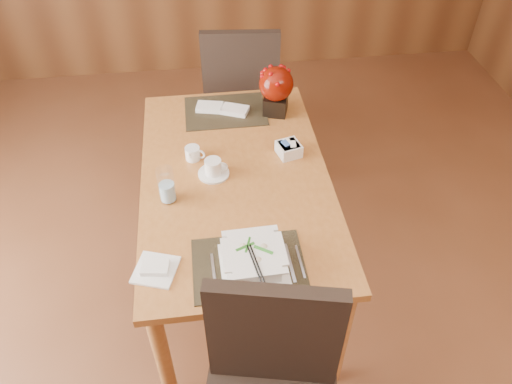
{
  "coord_description": "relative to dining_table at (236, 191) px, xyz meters",
  "views": [
    {
      "loc": [
        -0.13,
        -1.19,
        2.34
      ],
      "look_at": [
        0.07,
        0.35,
        0.87
      ],
      "focal_mm": 35.0,
      "sensor_mm": 36.0,
      "label": 1
    }
  ],
  "objects": [
    {
      "name": "coffee_cup",
      "position": [
        -0.1,
        0.03,
        0.13
      ],
      "size": [
        0.15,
        0.15,
        0.09
      ],
      "rotation": [
        0.0,
        0.0,
        -0.22
      ],
      "color": "white",
      "rests_on": "dining_table"
    },
    {
      "name": "bread_plate",
      "position": [
        -0.37,
        -0.53,
        0.1
      ],
      "size": [
        0.2,
        0.2,
        0.01
      ],
      "primitive_type": "cube",
      "rotation": [
        0.0,
        0.0,
        -0.32
      ],
      "color": "white",
      "rests_on": "dining_table"
    },
    {
      "name": "napkins_far",
      "position": [
        -0.01,
        0.55,
        0.12
      ],
      "size": [
        0.31,
        0.19,
        0.03
      ],
      "primitive_type": null,
      "rotation": [
        0.0,
        0.0,
        -0.33
      ],
      "color": "white",
      "rests_on": "dining_table"
    },
    {
      "name": "water_glass",
      "position": [
        -0.32,
        -0.12,
        0.19
      ],
      "size": [
        0.1,
        0.1,
        0.18
      ],
      "primitive_type": "cylinder",
      "rotation": [
        0.0,
        0.0,
        -0.27
      ],
      "color": "white",
      "rests_on": "dining_table"
    },
    {
      "name": "ground",
      "position": [
        0.0,
        -0.6,
        -0.65
      ],
      "size": [
        6.0,
        6.0,
        0.0
      ],
      "primitive_type": "plane",
      "color": "brown",
      "rests_on": "ground"
    },
    {
      "name": "far_chair",
      "position": [
        0.14,
        1.02,
        -0.06
      ],
      "size": [
        0.54,
        0.54,
        1.05
      ],
      "rotation": [
        0.0,
        0.0,
        3.04
      ],
      "color": "black",
      "rests_on": "ground"
    },
    {
      "name": "soup_setting",
      "position": [
        0.02,
        -0.56,
        0.15
      ],
      "size": [
        0.27,
        0.27,
        0.11
      ],
      "rotation": [
        0.0,
        0.0,
        0.03
      ],
      "color": "white",
      "rests_on": "dining_table"
    },
    {
      "name": "placemat_far",
      "position": [
        0.0,
        0.55,
        0.1
      ],
      "size": [
        0.45,
        0.33,
        0.01
      ],
      "primitive_type": "cube",
      "color": "black",
      "rests_on": "dining_table"
    },
    {
      "name": "creamer_jug",
      "position": [
        -0.2,
        0.16,
        0.13
      ],
      "size": [
        0.13,
        0.13,
        0.07
      ],
      "primitive_type": null,
      "rotation": [
        0.0,
        0.0,
        -0.42
      ],
      "color": "white",
      "rests_on": "dining_table"
    },
    {
      "name": "sugar_caddy",
      "position": [
        0.28,
        0.13,
        0.13
      ],
      "size": [
        0.13,
        0.13,
        0.06
      ],
      "primitive_type": "cube",
      "rotation": [
        0.0,
        0.0,
        0.27
      ],
      "color": "white",
      "rests_on": "dining_table"
    },
    {
      "name": "placemat_near",
      "position": [
        0.0,
        -0.55,
        0.1
      ],
      "size": [
        0.45,
        0.33,
        0.01
      ],
      "primitive_type": "cube",
      "color": "black",
      "rests_on": "dining_table"
    },
    {
      "name": "berry_decor",
      "position": [
        0.28,
        0.51,
        0.25
      ],
      "size": [
        0.19,
        0.19,
        0.28
      ],
      "rotation": [
        0.0,
        0.0,
        -0.3
      ],
      "color": "black",
      "rests_on": "dining_table"
    },
    {
      "name": "dining_table",
      "position": [
        0.0,
        0.0,
        0.0
      ],
      "size": [
        0.9,
        1.5,
        0.75
      ],
      "color": "#B26C31",
      "rests_on": "ground"
    }
  ]
}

